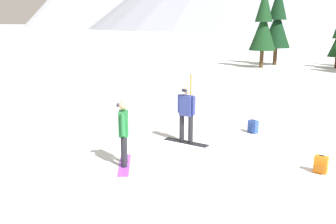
# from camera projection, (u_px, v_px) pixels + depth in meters

# --- Properties ---
(ground_plane) EXTENTS (800.00, 800.00, 0.00)m
(ground_plane) POSITION_uv_depth(u_px,v_px,m) (208.00, 167.00, 9.99)
(ground_plane) COLOR white
(snowboarder_foreground) EXTENTS (0.81, 1.58, 1.76)m
(snowboarder_foreground) POSITION_uv_depth(u_px,v_px,m) (124.00, 132.00, 9.91)
(snowboarder_foreground) COLOR #993FD8
(snowboarder_foreground) RESTS_ON ground_plane
(snowboarder_midground) EXTENTS (1.53, 0.70, 1.80)m
(snowboarder_midground) POSITION_uv_depth(u_px,v_px,m) (186.00, 113.00, 11.81)
(snowboarder_midground) COLOR black
(snowboarder_midground) RESTS_ON ground_plane
(backpack_blue) EXTENTS (0.38, 0.37, 0.47)m
(backpack_blue) POSITION_uv_depth(u_px,v_px,m) (253.00, 127.00, 13.03)
(backpack_blue) COLOR #2D4C9E
(backpack_blue) RESTS_ON ground_plane
(backpack_orange) EXTENTS (0.36, 0.33, 0.47)m
(backpack_orange) POSITION_uv_depth(u_px,v_px,m) (321.00, 165.00, 9.58)
(backpack_orange) COLOR orange
(backpack_orange) RESTS_ON ground_plane
(trail_marker_pole) EXTENTS (0.06, 0.06, 1.51)m
(trail_marker_pole) POSITION_uv_depth(u_px,v_px,m) (191.00, 91.00, 16.76)
(trail_marker_pole) COLOR orange
(trail_marker_pole) RESTS_ON ground_plane
(pine_tree_short) EXTENTS (2.17, 2.17, 6.49)m
(pine_tree_short) POSITION_uv_depth(u_px,v_px,m) (263.00, 24.00, 30.76)
(pine_tree_short) COLOR #472D19
(pine_tree_short) RESTS_ON ground_plane
(pine_tree_young) EXTENTS (2.40, 2.40, 6.82)m
(pine_tree_young) POSITION_uv_depth(u_px,v_px,m) (277.00, 22.00, 32.67)
(pine_tree_young) COLOR #472D19
(pine_tree_young) RESTS_ON ground_plane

